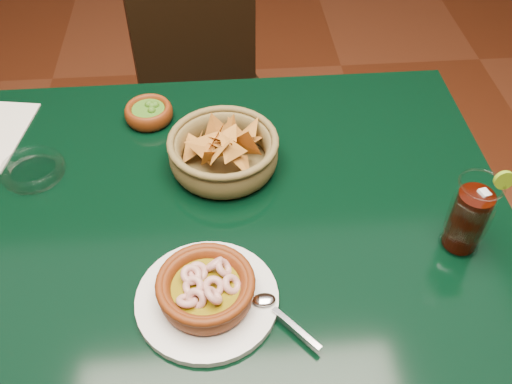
{
  "coord_description": "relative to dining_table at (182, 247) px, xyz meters",
  "views": [
    {
      "loc": [
        0.09,
        -0.69,
        1.51
      ],
      "look_at": [
        0.14,
        -0.02,
        0.81
      ],
      "focal_mm": 40.0,
      "sensor_mm": 36.0,
      "label": 1
    }
  ],
  "objects": [
    {
      "name": "shrimp_plate",
      "position": [
        0.05,
        -0.19,
        0.13
      ],
      "size": [
        0.27,
        0.22,
        0.07
      ],
      "color": "silver",
      "rests_on": "dining_table"
    },
    {
      "name": "guacamole_ramekin",
      "position": [
        -0.06,
        0.27,
        0.12
      ],
      "size": [
        0.12,
        0.12,
        0.04
      ],
      "color": "#552008",
      "rests_on": "dining_table"
    },
    {
      "name": "dining_chair",
      "position": [
        0.06,
        0.7,
        -0.18
      ],
      "size": [
        0.49,
        0.49,
        0.85
      ],
      "color": "black",
      "rests_on": "ground"
    },
    {
      "name": "dining_table",
      "position": [
        0.0,
        0.0,
        0.0
      ],
      "size": [
        1.2,
        0.8,
        0.75
      ],
      "color": "black",
      "rests_on": "ground"
    },
    {
      "name": "chip_basket",
      "position": [
        0.09,
        0.11,
        0.14
      ],
      "size": [
        0.24,
        0.24,
        0.13
      ],
      "color": "brown",
      "rests_on": "dining_table"
    },
    {
      "name": "glass_ashtray",
      "position": [
        -0.27,
        0.12,
        0.11
      ],
      "size": [
        0.13,
        0.13,
        0.03
      ],
      "color": "white",
      "rests_on": "dining_table"
    },
    {
      "name": "cola_drink",
      "position": [
        0.48,
        -0.11,
        0.17
      ],
      "size": [
        0.14,
        0.14,
        0.17
      ],
      "color": "white",
      "rests_on": "dining_table"
    }
  ]
}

